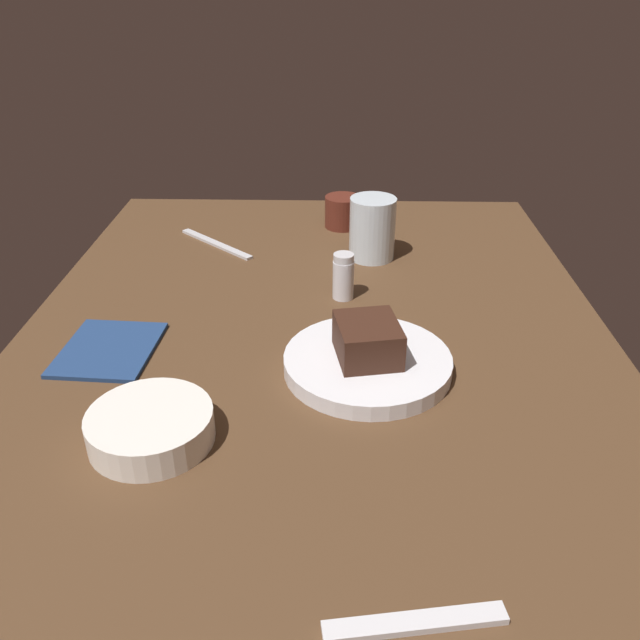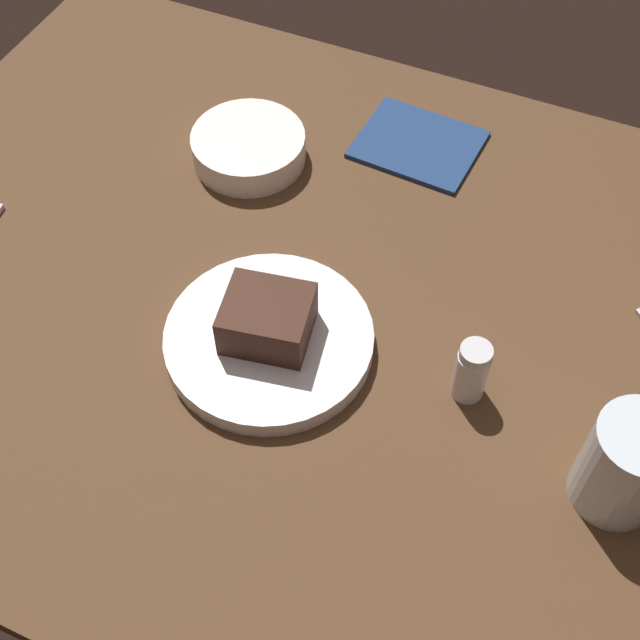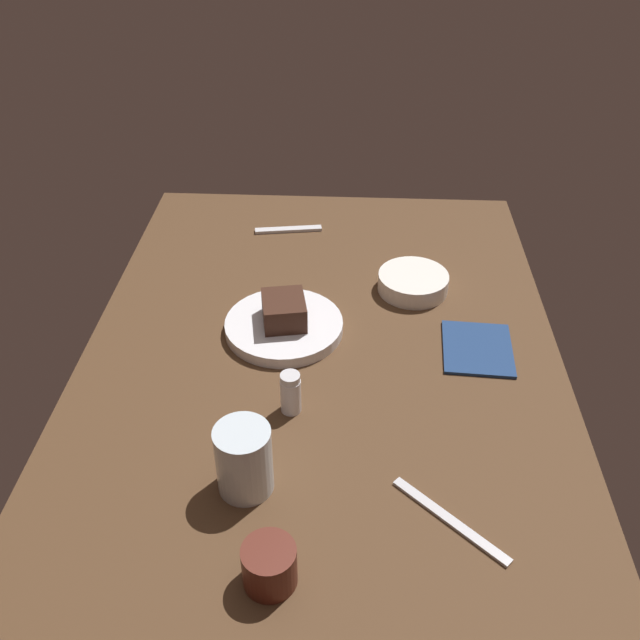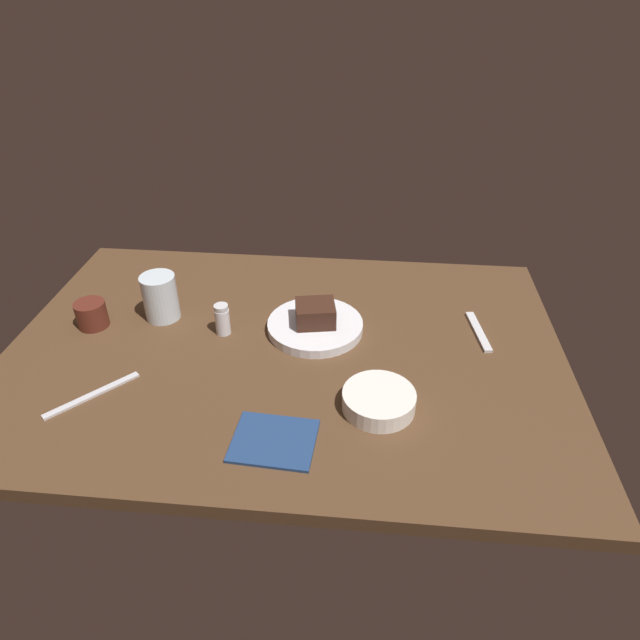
{
  "view_description": "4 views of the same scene",
  "coord_description": "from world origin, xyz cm",
  "px_view_note": "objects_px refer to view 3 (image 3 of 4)",
  "views": [
    {
      "loc": [
        76.53,
        2.86,
        50.04
      ],
      "look_at": [
        0.96,
        0.9,
        7.51
      ],
      "focal_mm": 36.8,
      "sensor_mm": 36.0,
      "label": 1
    },
    {
      "loc": [
        -19.49,
        51.71,
        76.93
      ],
      "look_at": [
        1.34,
        4.68,
        7.04
      ],
      "focal_mm": 48.68,
      "sensor_mm": 36.0,
      "label": 2
    },
    {
      "loc": [
        -93.91,
        -4.64,
        81.01
      ],
      "look_at": [
        5.5,
        0.51,
        6.08
      ],
      "focal_mm": 38.93,
      "sensor_mm": 36.0,
      "label": 3
    },
    {
      "loc": [
        16.96,
        -95.2,
        75.51
      ],
      "look_at": [
        6.99,
        7.91,
        5.27
      ],
      "focal_mm": 31.18,
      "sensor_mm": 36.0,
      "label": 4
    }
  ],
  "objects_px": {
    "butter_knife": "(450,520)",
    "folded_napkin": "(477,348)",
    "salt_shaker": "(291,393)",
    "side_bowl": "(413,282)",
    "chocolate_cake_slice": "(284,310)",
    "water_glass": "(244,460)",
    "coffee_cup": "(269,566)",
    "dessert_spoon": "(288,230)",
    "dessert_plate": "(284,326)"
  },
  "relations": [
    {
      "from": "water_glass",
      "to": "coffee_cup",
      "type": "xyz_separation_m",
      "value": [
        -0.15,
        -0.05,
        -0.02
      ]
    },
    {
      "from": "chocolate_cake_slice",
      "to": "coffee_cup",
      "type": "bearing_deg",
      "value": -176.72
    },
    {
      "from": "dessert_spoon",
      "to": "butter_knife",
      "type": "xyz_separation_m",
      "value": [
        -0.77,
        -0.29,
        -0.0
      ]
    },
    {
      "from": "dessert_spoon",
      "to": "folded_napkin",
      "type": "bearing_deg",
      "value": 123.97
    },
    {
      "from": "chocolate_cake_slice",
      "to": "salt_shaker",
      "type": "xyz_separation_m",
      "value": [
        -0.2,
        -0.03,
        -0.01
      ]
    },
    {
      "from": "water_glass",
      "to": "dessert_spoon",
      "type": "xyz_separation_m",
      "value": [
        0.73,
        0.0,
        -0.05
      ]
    },
    {
      "from": "water_glass",
      "to": "coffee_cup",
      "type": "relative_size",
      "value": 1.57
    },
    {
      "from": "butter_knife",
      "to": "folded_napkin",
      "type": "bearing_deg",
      "value": 119.54
    },
    {
      "from": "water_glass",
      "to": "salt_shaker",
      "type": "bearing_deg",
      "value": -17.97
    },
    {
      "from": "water_glass",
      "to": "butter_knife",
      "type": "bearing_deg",
      "value": -99.4
    },
    {
      "from": "salt_shaker",
      "to": "water_glass",
      "type": "xyz_separation_m",
      "value": [
        -0.16,
        0.05,
        0.02
      ]
    },
    {
      "from": "dessert_spoon",
      "to": "folded_napkin",
      "type": "distance_m",
      "value": 0.55
    },
    {
      "from": "salt_shaker",
      "to": "folded_napkin",
      "type": "bearing_deg",
      "value": -62.22
    },
    {
      "from": "water_glass",
      "to": "butter_knife",
      "type": "relative_size",
      "value": 0.57
    },
    {
      "from": "coffee_cup",
      "to": "dessert_plate",
      "type": "bearing_deg",
      "value": 3.4
    },
    {
      "from": "chocolate_cake_slice",
      "to": "water_glass",
      "type": "relative_size",
      "value": 0.8
    },
    {
      "from": "dessert_spoon",
      "to": "butter_knife",
      "type": "bearing_deg",
      "value": 101.71
    },
    {
      "from": "dessert_spoon",
      "to": "folded_napkin",
      "type": "height_order",
      "value": "dessert_spoon"
    },
    {
      "from": "dessert_spoon",
      "to": "side_bowl",
      "type": "bearing_deg",
      "value": 131.57
    },
    {
      "from": "dessert_plate",
      "to": "dessert_spoon",
      "type": "distance_m",
      "value": 0.37
    },
    {
      "from": "chocolate_cake_slice",
      "to": "dessert_spoon",
      "type": "bearing_deg",
      "value": 3.99
    },
    {
      "from": "salt_shaker",
      "to": "side_bowl",
      "type": "xyz_separation_m",
      "value": [
        0.35,
        -0.21,
        -0.02
      ]
    },
    {
      "from": "chocolate_cake_slice",
      "to": "folded_napkin",
      "type": "distance_m",
      "value": 0.35
    },
    {
      "from": "water_glass",
      "to": "coffee_cup",
      "type": "bearing_deg",
      "value": -161.08
    },
    {
      "from": "folded_napkin",
      "to": "butter_knife",
      "type": "bearing_deg",
      "value": 167.11
    },
    {
      "from": "salt_shaker",
      "to": "dessert_plate",
      "type": "bearing_deg",
      "value": 8.46
    },
    {
      "from": "dessert_plate",
      "to": "coffee_cup",
      "type": "distance_m",
      "value": 0.51
    },
    {
      "from": "butter_knife",
      "to": "salt_shaker",
      "type": "bearing_deg",
      "value": -178.7
    },
    {
      "from": "chocolate_cake_slice",
      "to": "folded_napkin",
      "type": "height_order",
      "value": "chocolate_cake_slice"
    },
    {
      "from": "chocolate_cake_slice",
      "to": "salt_shaker",
      "type": "relative_size",
      "value": 1.18
    },
    {
      "from": "butter_knife",
      "to": "folded_napkin",
      "type": "distance_m",
      "value": 0.38
    },
    {
      "from": "salt_shaker",
      "to": "butter_knife",
      "type": "bearing_deg",
      "value": -131.14
    },
    {
      "from": "chocolate_cake_slice",
      "to": "side_bowl",
      "type": "distance_m",
      "value": 0.28
    },
    {
      "from": "coffee_cup",
      "to": "folded_napkin",
      "type": "bearing_deg",
      "value": -34.01
    },
    {
      "from": "coffee_cup",
      "to": "butter_knife",
      "type": "bearing_deg",
      "value": -66.69
    },
    {
      "from": "coffee_cup",
      "to": "dessert_spoon",
      "type": "xyz_separation_m",
      "value": [
        0.87,
        0.05,
        -0.03
      ]
    },
    {
      "from": "dessert_plate",
      "to": "salt_shaker",
      "type": "xyz_separation_m",
      "value": [
        -0.2,
        -0.03,
        0.03
      ]
    },
    {
      "from": "water_glass",
      "to": "folded_napkin",
      "type": "relative_size",
      "value": 0.74
    },
    {
      "from": "chocolate_cake_slice",
      "to": "water_glass",
      "type": "distance_m",
      "value": 0.36
    },
    {
      "from": "water_glass",
      "to": "folded_napkin",
      "type": "bearing_deg",
      "value": -48.69
    },
    {
      "from": "dessert_plate",
      "to": "side_bowl",
      "type": "height_order",
      "value": "side_bowl"
    },
    {
      "from": "side_bowl",
      "to": "coffee_cup",
      "type": "bearing_deg",
      "value": 161.96
    },
    {
      "from": "dessert_spoon",
      "to": "coffee_cup",
      "type": "bearing_deg",
      "value": 84.94
    },
    {
      "from": "coffee_cup",
      "to": "chocolate_cake_slice",
      "type": "bearing_deg",
      "value": 3.28
    },
    {
      "from": "water_glass",
      "to": "folded_napkin",
      "type": "height_order",
      "value": "water_glass"
    },
    {
      "from": "water_glass",
      "to": "chocolate_cake_slice",
      "type": "bearing_deg",
      "value": -3.37
    },
    {
      "from": "chocolate_cake_slice",
      "to": "water_glass",
      "type": "xyz_separation_m",
      "value": [
        -0.36,
        0.02,
        0.01
      ]
    },
    {
      "from": "chocolate_cake_slice",
      "to": "dessert_spoon",
      "type": "relative_size",
      "value": 0.57
    },
    {
      "from": "coffee_cup",
      "to": "folded_napkin",
      "type": "xyz_separation_m",
      "value": [
        0.47,
        -0.32,
        -0.03
      ]
    },
    {
      "from": "folded_napkin",
      "to": "coffee_cup",
      "type": "bearing_deg",
      "value": 145.99
    }
  ]
}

